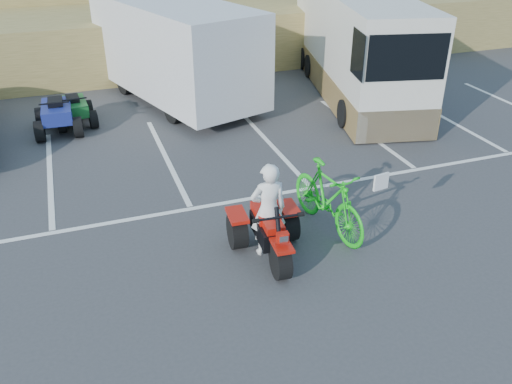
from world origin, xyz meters
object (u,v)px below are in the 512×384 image
object	(u,v)px
red_trike_atv	(270,257)
green_dirt_bike	(328,198)
rv_motorhome	(355,50)
quad_atv_blue	(61,132)
quad_atv_green	(77,124)
rider	(268,210)
cargo_trailer	(176,49)

from	to	relation	value
red_trike_atv	green_dirt_bike	distance (m)	1.58
rv_motorhome	quad_atv_blue	bearing A→B (deg)	-164.28
quad_atv_green	rv_motorhome	bearing A→B (deg)	-3.56
quad_atv_blue	rv_motorhome	bearing A→B (deg)	4.32
rider	quad_atv_green	bearing A→B (deg)	-65.13
green_dirt_bike	quad_atv_green	size ratio (longest dim) A/B	1.57
green_dirt_bike	cargo_trailer	size ratio (longest dim) A/B	0.33
red_trike_atv	rider	world-z (taller)	rider
rider	quad_atv_green	size ratio (longest dim) A/B	1.24
quad_atv_blue	cargo_trailer	bearing A→B (deg)	23.82
green_dirt_bike	quad_atv_blue	xyz separation A→B (m)	(-4.65, 6.81, -0.66)
cargo_trailer	rv_motorhome	xyz separation A→B (m)	(5.50, -1.03, -0.26)
quad_atv_green	cargo_trailer	bearing A→B (deg)	14.69
rv_motorhome	green_dirt_bike	bearing A→B (deg)	-108.63
green_dirt_bike	rv_motorhome	size ratio (longest dim) A/B	0.25
green_dirt_bike	quad_atv_blue	world-z (taller)	green_dirt_bike
rv_motorhome	quad_atv_green	xyz separation A→B (m)	(-8.65, -0.02, -1.35)
green_dirt_bike	quad_atv_green	world-z (taller)	green_dirt_bike
green_dirt_bike	quad_atv_green	xyz separation A→B (m)	(-4.20, 7.24, -0.66)
cargo_trailer	rv_motorhome	distance (m)	5.60
quad_atv_blue	quad_atv_green	xyz separation A→B (m)	(0.45, 0.43, 0.00)
green_dirt_bike	cargo_trailer	bearing A→B (deg)	88.49
rv_motorhome	quad_atv_green	bearing A→B (deg)	-166.99
red_trike_atv	quad_atv_blue	world-z (taller)	red_trike_atv
rv_motorhome	quad_atv_green	size ratio (longest dim) A/B	6.28
green_dirt_bike	quad_atv_blue	bearing A→B (deg)	115.61
quad_atv_blue	red_trike_atv	bearing A→B (deg)	-64.20
red_trike_atv	rv_motorhome	world-z (taller)	rv_motorhome
red_trike_atv	rv_motorhome	size ratio (longest dim) A/B	0.19
green_dirt_bike	quad_atv_green	distance (m)	8.40
rider	green_dirt_bike	world-z (taller)	rider
green_dirt_bike	rv_motorhome	distance (m)	8.55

